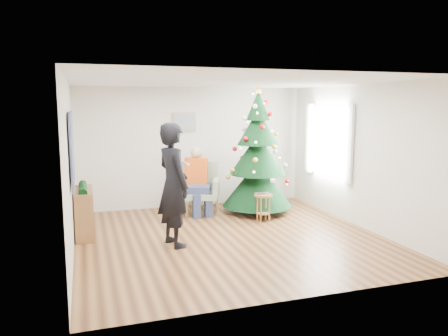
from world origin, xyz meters
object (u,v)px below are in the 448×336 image
object	(u,v)px
christmas_tree	(258,156)
stool	(263,207)
standing_man	(173,185)
console	(84,213)
armchair	(199,194)

from	to	relation	value
christmas_tree	stool	xyz separation A→B (m)	(-0.17, -0.72, -0.90)
christmas_tree	standing_man	size ratio (longest dim) A/B	1.33
standing_man	console	bearing A→B (deg)	37.97
armchair	console	xyz separation A→B (m)	(-2.26, -0.91, 0.01)
standing_man	console	world-z (taller)	standing_man
christmas_tree	console	world-z (taller)	christmas_tree
console	christmas_tree	bearing A→B (deg)	9.93
stool	console	distance (m)	3.28
christmas_tree	armchair	distance (m)	1.45
console	stool	bearing A→B (deg)	-1.96
armchair	standing_man	distance (m)	2.19
stool	console	world-z (taller)	console
armchair	console	world-z (taller)	armchair
stool	armchair	size ratio (longest dim) A/B	0.51
stool	christmas_tree	bearing A→B (deg)	76.78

